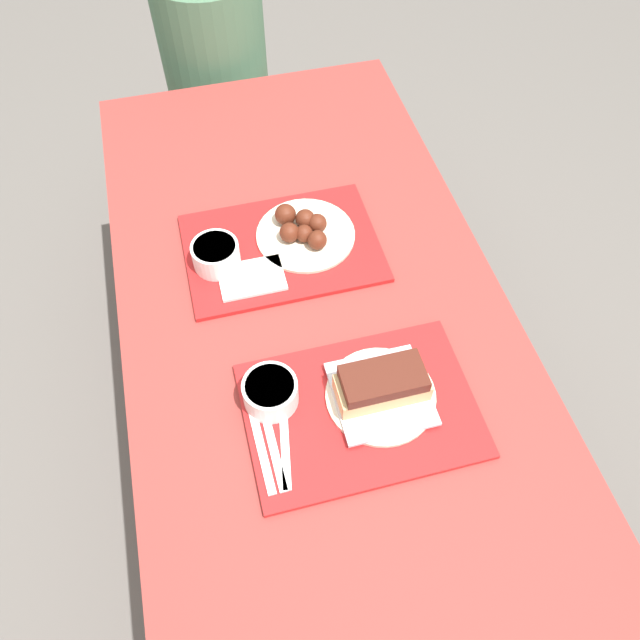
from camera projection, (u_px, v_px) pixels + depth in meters
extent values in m
plane|color=#605B56|center=(319.00, 456.00, 1.98)|extent=(12.00, 12.00, 0.00)
cube|color=maroon|center=(318.00, 325.00, 1.38)|extent=(0.85, 1.81, 0.04)
cylinder|color=maroon|center=(153.00, 215.00, 2.09)|extent=(0.07, 0.07, 0.72)
cylinder|color=maroon|center=(361.00, 178.00, 2.20)|extent=(0.07, 0.07, 0.72)
cube|color=maroon|center=(241.00, 119.00, 2.23)|extent=(0.81, 0.28, 0.04)
cylinder|color=maroon|center=(159.00, 185.00, 2.38)|extent=(0.06, 0.06, 0.43)
cylinder|color=maroon|center=(332.00, 155.00, 2.47)|extent=(0.06, 0.06, 0.43)
cube|color=red|center=(360.00, 410.00, 1.23)|extent=(0.45, 0.32, 0.01)
cube|color=red|center=(282.00, 248.00, 1.47)|extent=(0.45, 0.32, 0.01)
cylinder|color=white|center=(271.00, 392.00, 1.21)|extent=(0.11, 0.11, 0.06)
cylinder|color=beige|center=(270.00, 387.00, 1.19)|extent=(0.10, 0.10, 0.01)
cylinder|color=beige|center=(381.00, 395.00, 1.24)|extent=(0.22, 0.22, 0.01)
cube|color=silver|center=(381.00, 394.00, 1.23)|extent=(0.19, 0.19, 0.01)
cube|color=#DBB275|center=(382.00, 387.00, 1.21)|extent=(0.18, 0.08, 0.04)
cube|color=#4C1E14|center=(383.00, 378.00, 1.18)|extent=(0.16, 0.08, 0.03)
cube|color=white|center=(274.00, 449.00, 1.17)|extent=(0.02, 0.17, 0.00)
cube|color=white|center=(285.00, 447.00, 1.18)|extent=(0.04, 0.17, 0.00)
cube|color=white|center=(262.00, 452.00, 1.17)|extent=(0.02, 0.17, 0.00)
cube|color=#3F3F47|center=(358.00, 375.00, 1.26)|extent=(0.04, 0.03, 0.01)
cylinder|color=white|center=(216.00, 255.00, 1.41)|extent=(0.11, 0.11, 0.06)
cylinder|color=beige|center=(214.00, 248.00, 1.39)|extent=(0.10, 0.10, 0.01)
cylinder|color=beige|center=(306.00, 235.00, 1.48)|extent=(0.24, 0.24, 0.01)
sphere|color=#562314|center=(317.00, 223.00, 1.47)|extent=(0.05, 0.05, 0.05)
sphere|color=#562314|center=(305.00, 219.00, 1.47)|extent=(0.05, 0.05, 0.05)
sphere|color=#562314|center=(285.00, 214.00, 1.48)|extent=(0.05, 0.05, 0.05)
sphere|color=#562314|center=(289.00, 233.00, 1.45)|extent=(0.05, 0.05, 0.05)
sphere|color=#562314|center=(304.00, 233.00, 1.45)|extent=(0.04, 0.04, 0.04)
sphere|color=#562314|center=(317.00, 240.00, 1.44)|extent=(0.05, 0.05, 0.05)
cube|color=white|center=(252.00, 278.00, 1.41)|extent=(0.15, 0.10, 0.01)
cylinder|color=#477051|center=(214.00, 53.00, 2.00)|extent=(0.34, 0.34, 0.50)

